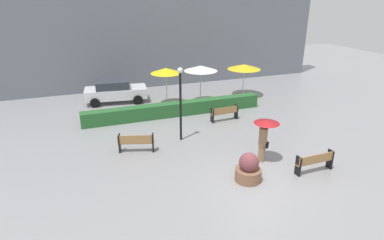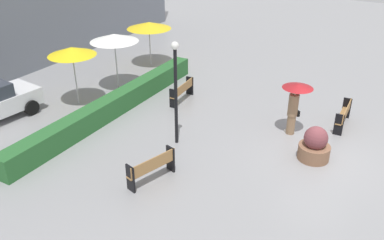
% 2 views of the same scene
% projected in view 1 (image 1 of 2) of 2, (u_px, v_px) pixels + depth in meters
% --- Properties ---
extents(ground_plane, '(60.00, 60.00, 0.00)m').
position_uv_depth(ground_plane, '(256.00, 180.00, 13.46)').
color(ground_plane, gray).
extents(bench_back_row, '(1.77, 0.46, 0.87)m').
position_uv_depth(bench_back_row, '(225.00, 112.00, 19.52)').
color(bench_back_row, '#9E7242').
rests_on(bench_back_row, ground).
extents(bench_near_right, '(1.82, 0.37, 0.87)m').
position_uv_depth(bench_near_right, '(315.00, 161.00, 13.90)').
color(bench_near_right, '#9E7242').
rests_on(bench_near_right, ground).
extents(bench_far_left, '(1.74, 0.84, 0.90)m').
position_uv_depth(bench_far_left, '(136.00, 142.00, 15.68)').
color(bench_far_left, '#9E7242').
rests_on(bench_far_left, ground).
extents(pedestrian_with_umbrella, '(1.14, 1.14, 2.04)m').
position_uv_depth(pedestrian_with_umbrella, '(265.00, 133.00, 14.48)').
color(pedestrian_with_umbrella, '#8C6B4C').
rests_on(pedestrian_with_umbrella, ground).
extents(planter_pot, '(1.08, 1.08, 1.22)m').
position_uv_depth(planter_pot, '(248.00, 169.00, 13.29)').
color(planter_pot, brown).
rests_on(planter_pot, ground).
extents(lamp_post, '(0.28, 0.28, 3.84)m').
position_uv_depth(lamp_post, '(180.00, 97.00, 16.31)').
color(lamp_post, black).
rests_on(lamp_post, ground).
extents(patio_umbrella_yellow, '(2.05, 2.05, 2.59)m').
position_uv_depth(patio_umbrella_yellow, '(166.00, 71.00, 21.49)').
color(patio_umbrella_yellow, silver).
rests_on(patio_umbrella_yellow, ground).
extents(patio_umbrella_white, '(2.26, 2.26, 2.67)m').
position_uv_depth(patio_umbrella_white, '(201.00, 68.00, 21.82)').
color(patio_umbrella_white, silver).
rests_on(patio_umbrella_white, ground).
extents(patio_umbrella_yellow_far, '(2.39, 2.39, 2.39)m').
position_uv_depth(patio_umbrella_yellow_far, '(244.00, 67.00, 23.54)').
color(patio_umbrella_yellow_far, silver).
rests_on(patio_umbrella_yellow_far, ground).
extents(hedge_strip, '(11.33, 0.70, 0.84)m').
position_uv_depth(hedge_strip, '(175.00, 109.00, 20.37)').
color(hedge_strip, '#28602D').
rests_on(hedge_strip, ground).
extents(building_facade, '(28.00, 1.20, 10.11)m').
position_uv_depth(building_facade, '(156.00, 22.00, 25.61)').
color(building_facade, slate).
rests_on(building_facade, ground).
extents(parked_car, '(4.37, 2.35, 1.57)m').
position_uv_depth(parked_car, '(115.00, 91.00, 22.77)').
color(parked_car, silver).
rests_on(parked_car, ground).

